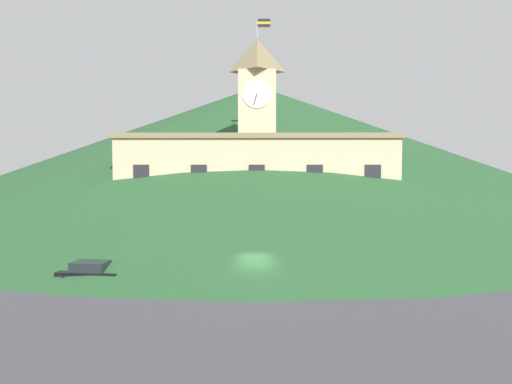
# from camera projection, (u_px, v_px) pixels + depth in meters

# --- Properties ---
(ground_plane) EXTENTS (160.00, 160.00, 0.00)m
(ground_plane) POSITION_uv_depth(u_px,v_px,m) (255.00, 285.00, 38.41)
(ground_plane) COLOR #424247
(civic_building) EXTENTS (33.31, 11.25, 26.95)m
(civic_building) POSITION_uv_depth(u_px,v_px,m) (257.00, 182.00, 61.70)
(civic_building) COLOR #C6B289
(civic_building) RESTS_ON ground
(banner_fence) EXTENTS (27.90, 0.12, 2.52)m
(banner_fence) POSITION_uv_depth(u_px,v_px,m) (257.00, 238.00, 54.18)
(banner_fence) COLOR gold
(banner_fence) RESTS_ON ground
(hillside_backdrop) EXTENTS (130.63, 130.63, 24.34)m
(hillside_backdrop) POSITION_uv_depth(u_px,v_px,m) (258.00, 149.00, 98.21)
(hillside_backdrop) COLOR #234C28
(hillside_backdrop) RESTS_ON ground
(street_lamp_far_right) EXTENTS (1.26, 0.36, 4.28)m
(street_lamp_far_right) POSITION_uv_depth(u_px,v_px,m) (204.00, 220.00, 54.90)
(street_lamp_far_right) COLOR black
(street_lamp_far_right) RESTS_ON ground
(street_lamp_far_left) EXTENTS (1.26, 0.36, 5.21)m
(street_lamp_far_left) POSITION_uv_depth(u_px,v_px,m) (300.00, 214.00, 54.76)
(street_lamp_far_left) COLOR black
(street_lamp_far_left) RESTS_ON ground
(car_gray_pickup) EXTENTS (5.35, 2.47, 1.75)m
(car_gray_pickup) POSITION_uv_depth(u_px,v_px,m) (285.00, 250.00, 49.52)
(car_gray_pickup) COLOR slate
(car_gray_pickup) RESTS_ON ground
(car_silver_hatch) EXTENTS (4.07, 2.36, 1.50)m
(car_silver_hatch) POSITION_uv_depth(u_px,v_px,m) (229.00, 255.00, 47.00)
(car_silver_hatch) COLOR #B7B7BC
(car_silver_hatch) RESTS_ON ground
(car_black_suv) EXTENTS (5.10, 2.84, 1.80)m
(car_black_suv) POSITION_uv_depth(u_px,v_px,m) (90.00, 274.00, 38.60)
(car_black_suv) COLOR black
(car_black_suv) RESTS_ON ground
(pedestrian) EXTENTS (0.49, 0.49, 1.70)m
(pedestrian) POSITION_uv_depth(u_px,v_px,m) (177.00, 244.00, 52.30)
(pedestrian) COLOR #33567A
(pedestrian) RESTS_ON ground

